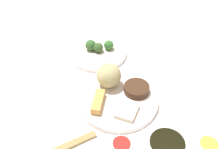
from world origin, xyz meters
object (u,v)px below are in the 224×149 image
object	(u,v)px
broccoli_plate	(97,53)
sauce_ramekin_sweet_and_sour	(121,147)
main_plate	(118,99)
sauce_ramekin_hot_mustard	(208,147)
soy_sauce_bowl	(166,146)

from	to	relation	value
broccoli_plate	sauce_ramekin_sweet_and_sour	xyz separation A→B (m)	(-0.44, -0.07, 0.01)
broccoli_plate	sauce_ramekin_sweet_and_sour	size ratio (longest dim) A/B	4.01
main_plate	broccoli_plate	distance (m)	0.27
main_plate	sauce_ramekin_hot_mustard	world-z (taller)	sauce_ramekin_hot_mustard
main_plate	sauce_ramekin_sweet_and_sour	world-z (taller)	sauce_ramekin_sweet_and_sour
sauce_ramekin_hot_mustard	broccoli_plate	bearing A→B (deg)	33.68
broccoli_plate	soy_sauce_bowl	size ratio (longest dim) A/B	2.03
soy_sauce_bowl	sauce_ramekin_hot_mustard	world-z (taller)	soy_sauce_bowl
broccoli_plate	soy_sauce_bowl	distance (m)	0.49
broccoli_plate	sauce_ramekin_hot_mustard	distance (m)	0.54
broccoli_plate	sauce_ramekin_hot_mustard	bearing A→B (deg)	-146.32
broccoli_plate	sauce_ramekin_sweet_and_sour	world-z (taller)	sauce_ramekin_sweet_and_sour
sauce_ramekin_sweet_and_sour	sauce_ramekin_hot_mustard	world-z (taller)	same
main_plate	sauce_ramekin_sweet_and_sour	xyz separation A→B (m)	(-0.18, -0.00, 0.01)
broccoli_plate	soy_sauce_bowl	xyz separation A→B (m)	(-0.45, -0.19, 0.01)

